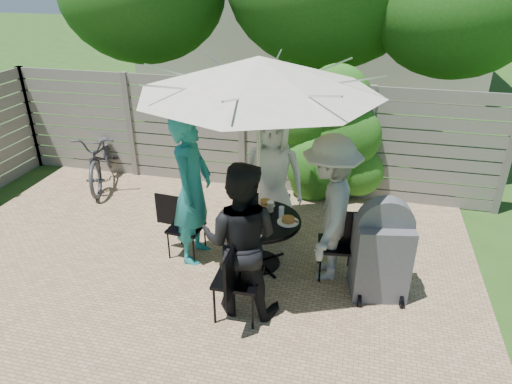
% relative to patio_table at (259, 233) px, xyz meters
% --- Properties ---
extents(patio_table, '(1.02, 1.02, 0.67)m').
position_rel_patio_table_xyz_m(patio_table, '(0.00, 0.00, 0.00)').
color(patio_table, black).
rests_on(patio_table, ground).
extents(umbrella, '(2.67, 2.67, 2.58)m').
position_rel_patio_table_xyz_m(umbrella, '(-0.00, -0.00, 1.93)').
color(umbrella, silver).
rests_on(umbrella, ground).
extents(chair_back, '(0.44, 0.65, 0.89)m').
position_rel_patio_table_xyz_m(chair_back, '(-0.01, 0.96, -0.20)').
color(chair_back, black).
rests_on(chair_back, ground).
extents(person_back, '(0.86, 0.56, 1.76)m').
position_rel_patio_table_xyz_m(person_back, '(-0.00, 0.83, 0.41)').
color(person_back, silver).
rests_on(person_back, ground).
extents(chair_left, '(0.62, 0.43, 0.84)m').
position_rel_patio_table_xyz_m(chair_left, '(-0.96, -0.00, -0.21)').
color(chair_left, black).
rests_on(chair_left, ground).
extents(person_left, '(0.46, 0.70, 1.91)m').
position_rel_patio_table_xyz_m(person_left, '(-0.83, -0.00, 0.49)').
color(person_left, teal).
rests_on(person_left, ground).
extents(chair_front, '(0.48, 0.71, 0.98)m').
position_rel_patio_table_xyz_m(chair_front, '(0.00, -0.97, -0.17)').
color(chair_front, black).
rests_on(chair_front, ground).
extents(person_front, '(0.85, 0.66, 1.74)m').
position_rel_patio_table_xyz_m(person_front, '(0.00, -0.83, 0.41)').
color(person_front, black).
rests_on(person_front, ground).
extents(chair_right, '(0.66, 0.48, 0.89)m').
position_rel_patio_table_xyz_m(chair_right, '(0.96, 0.01, -0.20)').
color(chair_right, black).
rests_on(chair_right, ground).
extents(person_right, '(0.67, 1.16, 1.79)m').
position_rel_patio_table_xyz_m(person_right, '(0.83, 0.00, 0.43)').
color(person_right, '#989894').
rests_on(person_right, ground).
extents(plate_back, '(0.26, 0.26, 0.06)m').
position_rel_patio_table_xyz_m(plate_back, '(-0.00, 0.36, 0.23)').
color(plate_back, white).
rests_on(plate_back, patio_table).
extents(plate_left, '(0.26, 0.26, 0.06)m').
position_rel_patio_table_xyz_m(plate_left, '(-0.36, -0.00, 0.23)').
color(plate_left, white).
rests_on(plate_left, patio_table).
extents(plate_front, '(0.26, 0.26, 0.06)m').
position_rel_patio_table_xyz_m(plate_front, '(0.00, -0.36, 0.23)').
color(plate_front, white).
rests_on(plate_front, patio_table).
extents(plate_right, '(0.26, 0.26, 0.06)m').
position_rel_patio_table_xyz_m(plate_right, '(0.36, 0.00, 0.23)').
color(plate_right, white).
rests_on(plate_right, patio_table).
extents(glass_back, '(0.07, 0.07, 0.14)m').
position_rel_patio_table_xyz_m(glass_back, '(-0.11, 0.26, 0.27)').
color(glass_back, silver).
rests_on(glass_back, patio_table).
extents(glass_left, '(0.07, 0.07, 0.14)m').
position_rel_patio_table_xyz_m(glass_left, '(-0.26, -0.11, 0.27)').
color(glass_left, silver).
rests_on(glass_left, patio_table).
extents(glass_right, '(0.07, 0.07, 0.14)m').
position_rel_patio_table_xyz_m(glass_right, '(0.26, 0.11, 0.27)').
color(glass_right, silver).
rests_on(glass_right, patio_table).
extents(syrup_jug, '(0.09, 0.09, 0.16)m').
position_rel_patio_table_xyz_m(syrup_jug, '(-0.06, 0.05, 0.28)').
color(syrup_jug, '#59280C').
rests_on(syrup_jug, patio_table).
extents(coffee_cup, '(0.08, 0.08, 0.12)m').
position_rel_patio_table_xyz_m(coffee_cup, '(0.10, 0.22, 0.26)').
color(coffee_cup, '#C6B293').
rests_on(coffee_cup, patio_table).
extents(bicycle, '(1.21, 1.95, 0.97)m').
position_rel_patio_table_xyz_m(bicycle, '(-3.16, 1.78, 0.02)').
color(bicycle, '#333338').
rests_on(bicycle, ground).
extents(bbq_grill, '(0.68, 0.57, 1.23)m').
position_rel_patio_table_xyz_m(bbq_grill, '(1.45, -0.23, 0.09)').
color(bbq_grill, '#55555A').
rests_on(bbq_grill, ground).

